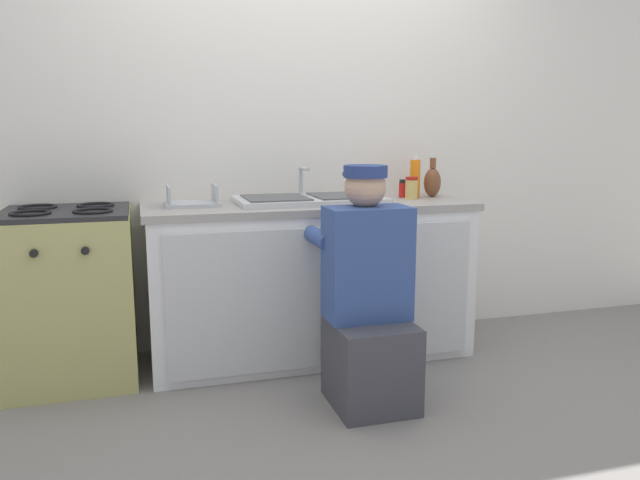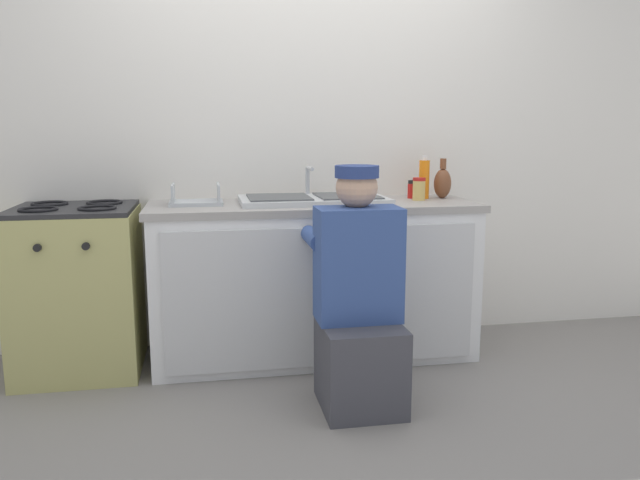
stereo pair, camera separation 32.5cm
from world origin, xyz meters
name	(u,v)px [view 2 (the right image)]	position (x,y,z in m)	size (l,w,h in m)	color
ground_plane	(323,373)	(0.00, 0.00, 0.00)	(12.00, 12.00, 0.00)	gray
back_wall	(303,132)	(0.00, 0.65, 1.25)	(6.00, 0.10, 2.50)	silver
counter_cabinet	(314,283)	(0.00, 0.29, 0.41)	(1.75, 0.62, 0.83)	white
countertop	(313,206)	(0.00, 0.30, 0.85)	(1.79, 0.62, 0.04)	#9E9993
sink_double_basin	(313,199)	(0.00, 0.30, 0.89)	(0.80, 0.44, 0.19)	silver
stove_range	(79,289)	(-1.25, 0.30, 0.44)	(0.61, 0.62, 0.89)	tan
plumber_person	(359,308)	(0.09, -0.38, 0.46)	(0.42, 0.61, 1.10)	#3F3F47
condiment_jar	(419,189)	(0.61, 0.30, 0.93)	(0.07, 0.07, 0.13)	#DBB760
vase_decorative	(442,183)	(0.78, 0.39, 0.96)	(0.10, 0.10, 0.23)	brown
spice_bottle_red	(411,190)	(0.60, 0.41, 0.92)	(0.04, 0.04, 0.10)	red
dish_rack_tray	(196,200)	(-0.63, 0.33, 0.89)	(0.28, 0.22, 0.11)	#B2B7BC
soap_bottle_orange	(424,179)	(0.67, 0.39, 0.98)	(0.06, 0.06, 0.25)	orange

